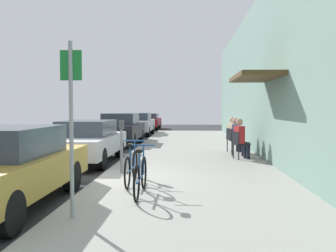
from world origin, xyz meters
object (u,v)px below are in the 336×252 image
at_px(parked_car_0, 3,167).
at_px(cafe_chair_2, 232,138).
at_px(bicycle_1, 131,167).
at_px(parked_car_3, 138,124).
at_px(parked_car_1, 87,141).
at_px(parked_car_2, 120,129).
at_px(parked_car_4, 149,121).
at_px(street_sign, 71,115).
at_px(seated_patron_1, 237,135).
at_px(cafe_chair_1, 235,141).
at_px(parking_meter, 121,142).
at_px(seated_patron_0, 241,137).
at_px(bicycle_0, 141,176).
at_px(cafe_chair_0, 239,143).
at_px(seated_patron_2, 234,133).

distance_m(parked_car_0, cafe_chair_2, 8.87).
bearing_deg(bicycle_1, parked_car_3, 97.28).
distance_m(parked_car_0, parked_car_1, 5.32).
distance_m(parked_car_2, parked_car_4, 12.50).
distance_m(parked_car_4, street_sign, 24.63).
bearing_deg(seated_patron_1, parked_car_2, 136.12).
height_order(parked_car_0, cafe_chair_1, parked_car_0).
bearing_deg(parking_meter, seated_patron_1, 46.77).
bearing_deg(parked_car_3, parked_car_0, -90.00).
bearing_deg(parked_car_2, parked_car_1, -90.00).
bearing_deg(bicycle_1, parking_meter, 108.58).
distance_m(parking_meter, seated_patron_0, 4.29).
xyz_separation_m(bicycle_0, cafe_chair_0, (2.50, 5.03, 0.14)).
relative_size(parking_meter, street_sign, 0.51).
xyz_separation_m(parked_car_2, cafe_chair_1, (4.83, -4.70, -0.14)).
height_order(parked_car_0, street_sign, street_sign).
relative_size(parked_car_1, cafe_chair_2, 5.06).
bearing_deg(seated_patron_2, cafe_chair_0, -91.76).
height_order(parking_meter, seated_patron_0, parking_meter).
height_order(parked_car_2, cafe_chair_2, parked_car_2).
distance_m(parked_car_1, bicycle_1, 4.26).
distance_m(parked_car_2, seated_patron_1, 6.79).
relative_size(parked_car_2, seated_patron_2, 3.41).
relative_size(parked_car_3, cafe_chair_2, 5.06).
distance_m(parked_car_0, seated_patron_2, 8.92).
relative_size(parked_car_3, seated_patron_2, 3.41).
distance_m(parked_car_2, seated_patron_0, 7.42).
height_order(bicycle_1, cafe_chair_0, bicycle_1).
xyz_separation_m(parked_car_3, seated_patron_2, (4.90, -9.84, 0.08)).
relative_size(parked_car_2, parked_car_4, 1.00).
relative_size(parked_car_0, cafe_chair_0, 5.06).
xyz_separation_m(parked_car_0, seated_patron_1, (4.89, 6.49, 0.09)).
height_order(parked_car_0, seated_patron_1, same).
bearing_deg(street_sign, cafe_chair_2, 68.10).
height_order(bicycle_0, seated_patron_0, seated_patron_0).
height_order(parked_car_1, cafe_chair_2, parked_car_1).
xyz_separation_m(parked_car_0, parked_car_3, (0.00, 17.30, 0.01)).
relative_size(bicycle_1, seated_patron_2, 1.33).
relative_size(parked_car_3, cafe_chair_1, 5.06).
relative_size(parked_car_3, seated_patron_1, 3.41).
height_order(parked_car_1, parked_car_3, parked_car_3).
xyz_separation_m(parking_meter, cafe_chair_2, (3.29, 4.50, -0.26)).
height_order(bicycle_1, cafe_chair_2, bicycle_1).
bearing_deg(bicycle_0, parked_car_1, 116.15).
relative_size(cafe_chair_0, seated_patron_2, 0.67).
relative_size(parked_car_3, street_sign, 1.69).
xyz_separation_m(parked_car_0, seated_patron_2, (4.90, 7.46, 0.09)).
bearing_deg(seated_patron_1, cafe_chair_2, 93.37).
xyz_separation_m(parked_car_0, cafe_chair_2, (4.84, 7.44, -0.10)).
bearing_deg(bicycle_0, cafe_chair_2, 69.97).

